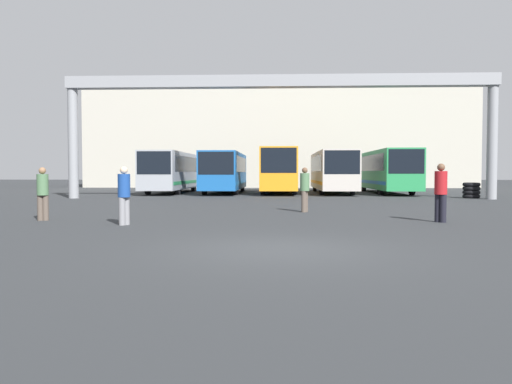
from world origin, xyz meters
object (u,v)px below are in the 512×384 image
object	(u,v)px
bus_slot_3	(332,170)
pedestrian_far_center	(124,194)
pedestrian_near_center	(43,192)
tire_stack	(471,190)
bus_slot_2	(279,168)
pedestrian_mid_left	(305,188)
pedestrian_near_left	(441,191)
bus_slot_0	(172,170)
bus_slot_1	(225,170)
bus_slot_4	(386,169)

from	to	relation	value
bus_slot_3	pedestrian_far_center	size ratio (longest dim) A/B	6.77
pedestrian_near_center	tire_stack	world-z (taller)	pedestrian_near_center
bus_slot_2	pedestrian_mid_left	size ratio (longest dim) A/B	6.14
pedestrian_near_left	tire_stack	xyz separation A→B (m)	(6.77, 15.25, -0.51)
pedestrian_near_center	tire_stack	distance (m)	24.84
pedestrian_near_center	bus_slot_2	bearing A→B (deg)	55.50
bus_slot_2	pedestrian_near_left	bearing A→B (deg)	-77.02
pedestrian_near_center	pedestrian_mid_left	distance (m)	9.61
pedestrian_far_center	bus_slot_0	bearing A→B (deg)	-139.24
bus_slot_3	bus_slot_1	bearing A→B (deg)	-177.38
pedestrian_mid_left	tire_stack	bearing A→B (deg)	-16.75
bus_slot_1	pedestrian_near_left	bearing A→B (deg)	-67.47
bus_slot_3	pedestrian_near_left	world-z (taller)	bus_slot_3
bus_slot_1	pedestrian_near_center	size ratio (longest dim) A/B	6.38
bus_slot_0	pedestrian_near_center	xyz separation A→B (m)	(0.50, -22.51, -0.85)
pedestrian_mid_left	pedestrian_near_left	bearing A→B (deg)	-106.88
bus_slot_0	pedestrian_near_center	bearing A→B (deg)	-88.72
bus_slot_1	pedestrian_mid_left	size ratio (longest dim) A/B	6.27
bus_slot_2	pedestrian_near_left	world-z (taller)	bus_slot_2
bus_slot_3	pedestrian_mid_left	distance (m)	18.98
bus_slot_4	tire_stack	size ratio (longest dim) A/B	11.91
bus_slot_3	pedestrian_far_center	bearing A→B (deg)	-110.18
bus_slot_0	pedestrian_near_center	size ratio (longest dim) A/B	6.70
bus_slot_2	tire_stack	size ratio (longest dim) A/B	10.51
bus_slot_1	pedestrian_mid_left	bearing A→B (deg)	-74.29
bus_slot_0	bus_slot_1	world-z (taller)	bus_slot_0
bus_slot_3	tire_stack	size ratio (longest dim) A/B	11.46
bus_slot_4	tire_stack	bearing A→B (deg)	-64.63
bus_slot_2	bus_slot_3	xyz separation A→B (m)	(4.13, 0.49, -0.10)
bus_slot_1	pedestrian_mid_left	distance (m)	19.06
pedestrian_mid_left	pedestrian_near_center	bearing A→B (deg)	140.98
pedestrian_near_left	tire_stack	world-z (taller)	pedestrian_near_left
pedestrian_near_center	pedestrian_near_left	distance (m)	12.86
bus_slot_4	pedestrian_near_left	world-z (taller)	bus_slot_4
bus_slot_4	tire_stack	xyz separation A→B (m)	(3.61, -7.61, -1.36)
bus_slot_2	pedestrian_far_center	bearing A→B (deg)	-101.24
bus_slot_4	pedestrian_near_left	xyz separation A→B (m)	(-3.16, -22.86, -0.85)
bus_slot_1	pedestrian_far_center	world-z (taller)	bus_slot_1
bus_slot_4	bus_slot_1	bearing A→B (deg)	-177.17
pedestrian_mid_left	bus_slot_2	bearing A→B (deg)	30.23
bus_slot_0	pedestrian_far_center	size ratio (longest dim) A/B	6.66
bus_slot_1	bus_slot_4	size ratio (longest dim) A/B	0.90
bus_slot_2	bus_slot_3	bearing A→B (deg)	6.80
pedestrian_far_center	pedestrian_near_left	bearing A→B (deg)	129.47
pedestrian_near_left	bus_slot_2	bearing A→B (deg)	-29.07
bus_slot_3	bus_slot_4	world-z (taller)	bus_slot_4
bus_slot_0	pedestrian_mid_left	world-z (taller)	bus_slot_0
bus_slot_1	pedestrian_mid_left	xyz separation A→B (m)	(5.15, -18.33, -0.82)
pedestrian_mid_left	pedestrian_near_left	size ratio (longest dim) A/B	0.96
bus_slot_2	pedestrian_mid_left	distance (m)	18.27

